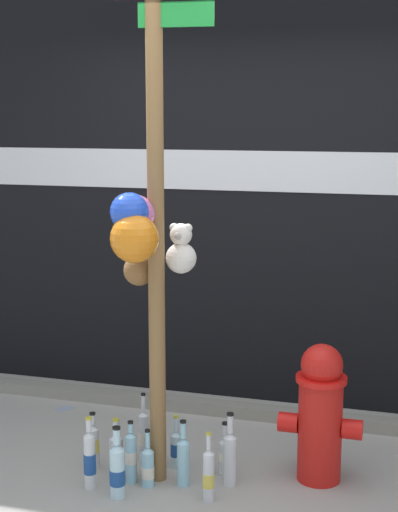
% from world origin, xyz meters
% --- Properties ---
extents(ground_plane, '(14.00, 14.00, 0.00)m').
position_xyz_m(ground_plane, '(0.00, 0.00, 0.00)').
color(ground_plane, '#9E9B93').
extents(building_wall, '(10.00, 0.21, 3.34)m').
position_xyz_m(building_wall, '(-0.00, 1.68, 1.67)').
color(building_wall, black).
rests_on(building_wall, ground_plane).
extents(curb_strip, '(8.00, 0.12, 0.08)m').
position_xyz_m(curb_strip, '(0.00, 1.25, 0.04)').
color(curb_strip, gray).
rests_on(curb_strip, ground_plane).
extents(memorial_post, '(0.53, 0.47, 2.88)m').
position_xyz_m(memorial_post, '(-0.23, 0.22, 1.60)').
color(memorial_post, olive).
rests_on(memorial_post, ground_plane).
extents(fire_hydrant, '(0.45, 0.27, 0.77)m').
position_xyz_m(fire_hydrant, '(0.64, 0.51, 0.38)').
color(fire_hydrant, red).
rests_on(fire_hydrant, ground_plane).
extents(bottle_0, '(0.06, 0.06, 0.30)m').
position_xyz_m(bottle_0, '(-0.16, 0.43, 0.11)').
color(bottle_0, '#B2DBEA').
rests_on(bottle_0, ground_plane).
extents(bottle_1, '(0.07, 0.07, 0.32)m').
position_xyz_m(bottle_1, '(-0.23, 0.17, 0.11)').
color(bottle_1, '#93CCE0').
rests_on(bottle_1, ground_plane).
extents(bottle_2, '(0.06, 0.06, 0.40)m').
position_xyz_m(bottle_2, '(-0.36, 0.47, 0.15)').
color(bottle_2, silver).
rests_on(bottle_2, ground_plane).
extents(bottle_3, '(0.07, 0.07, 0.41)m').
position_xyz_m(bottle_3, '(0.19, 0.31, 0.16)').
color(bottle_3, silver).
rests_on(bottle_3, ground_plane).
extents(bottle_4, '(0.07, 0.07, 0.37)m').
position_xyz_m(bottle_4, '(-0.05, 0.24, 0.15)').
color(bottle_4, '#93CCE0').
rests_on(bottle_4, ground_plane).
extents(bottle_5, '(0.06, 0.06, 0.35)m').
position_xyz_m(bottle_5, '(-0.33, 0.19, 0.15)').
color(bottle_5, '#93CCE0').
rests_on(bottle_5, ground_plane).
extents(bottle_6, '(0.07, 0.07, 0.40)m').
position_xyz_m(bottle_6, '(-0.52, 0.07, 0.16)').
color(bottle_6, silver).
rests_on(bottle_6, ground_plane).
extents(bottle_7, '(0.06, 0.06, 0.37)m').
position_xyz_m(bottle_7, '(0.12, 0.12, 0.14)').
color(bottle_7, silver).
rests_on(bottle_7, ground_plane).
extents(bottle_8, '(0.08, 0.08, 0.34)m').
position_xyz_m(bottle_8, '(-0.43, 0.22, 0.14)').
color(bottle_8, silver).
rests_on(bottle_8, ground_plane).
extents(bottle_9, '(0.08, 0.08, 0.39)m').
position_xyz_m(bottle_9, '(-0.34, 0.01, 0.15)').
color(bottle_9, '#B2DBEA').
rests_on(bottle_9, ground_plane).
extents(bottle_10, '(0.07, 0.07, 0.33)m').
position_xyz_m(bottle_10, '(-0.60, 0.29, 0.14)').
color(bottle_10, silver).
rests_on(bottle_10, ground_plane).
extents(bottle_11, '(0.07, 0.07, 0.31)m').
position_xyz_m(bottle_11, '(0.13, 0.41, 0.12)').
color(bottle_11, silver).
rests_on(bottle_11, ground_plane).
extents(litter_0, '(0.09, 0.17, 0.01)m').
position_xyz_m(litter_0, '(0.43, 1.36, 0.00)').
color(litter_0, '#8C99B2').
rests_on(litter_0, ground_plane).
extents(litter_1, '(0.12, 0.14, 0.01)m').
position_xyz_m(litter_1, '(-1.14, 1.05, 0.00)').
color(litter_1, '#8C99B2').
rests_on(litter_1, ground_plane).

